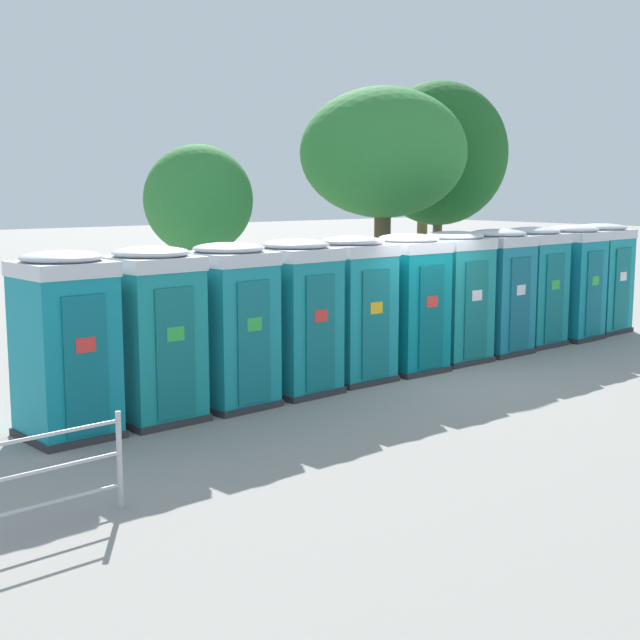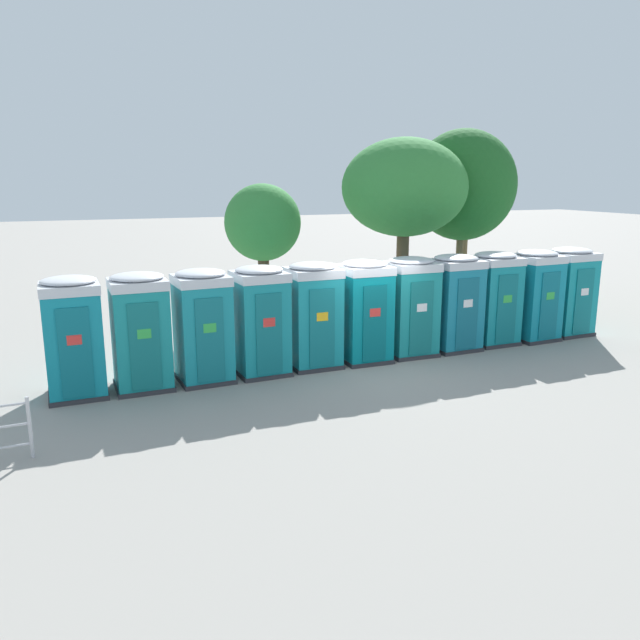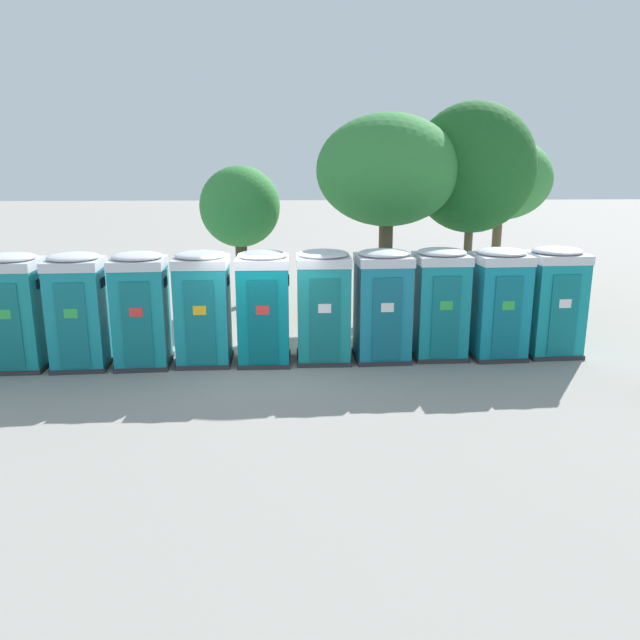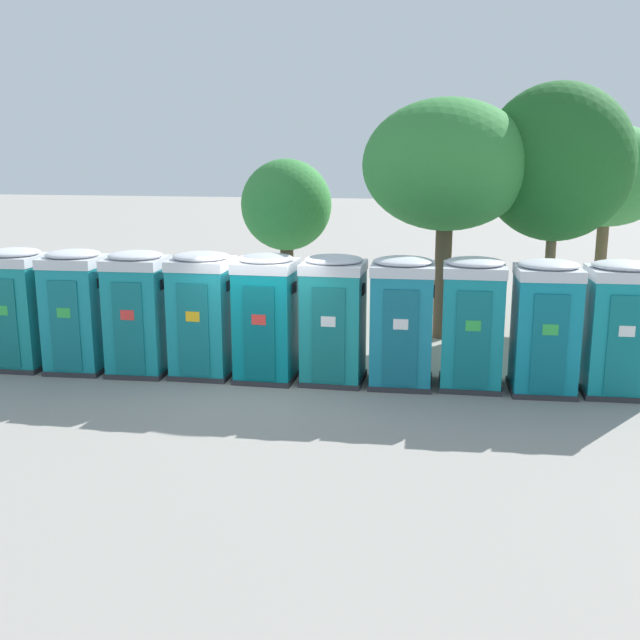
# 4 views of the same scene
# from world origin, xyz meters

# --- Properties ---
(ground_plane) EXTENTS (120.00, 120.00, 0.00)m
(ground_plane) POSITION_xyz_m (0.00, 0.00, 0.00)
(ground_plane) COLOR gray
(portapotty_1) EXTENTS (1.23, 1.24, 2.54)m
(portapotty_1) POSITION_xyz_m (-5.37, -0.00, 1.28)
(portapotty_1) COLOR #2D2D33
(portapotty_1) RESTS_ON ground
(portapotty_2) EXTENTS (1.24, 1.27, 2.54)m
(portapotty_2) POSITION_xyz_m (-4.03, 0.02, 1.28)
(portapotty_2) COLOR #2D2D33
(portapotty_2) RESTS_ON ground
(portapotty_3) EXTENTS (1.23, 1.26, 2.54)m
(portapotty_3) POSITION_xyz_m (-2.69, 0.07, 1.28)
(portapotty_3) COLOR #2D2D33
(portapotty_3) RESTS_ON ground
(portapotty_4) EXTENTS (1.21, 1.22, 2.54)m
(portapotty_4) POSITION_xyz_m (-1.35, 0.18, 1.28)
(portapotty_4) COLOR #2D2D33
(portapotty_4) RESTS_ON ground
(portapotty_5) EXTENTS (1.18, 1.21, 2.54)m
(portapotty_5) POSITION_xyz_m (-0.01, 0.15, 1.28)
(portapotty_5) COLOR #2D2D33
(portapotty_5) RESTS_ON ground
(portapotty_6) EXTENTS (1.22, 1.21, 2.54)m
(portapotty_6) POSITION_xyz_m (1.33, 0.24, 1.28)
(portapotty_6) COLOR #2D2D33
(portapotty_6) RESTS_ON ground
(portapotty_7) EXTENTS (1.28, 1.25, 2.54)m
(portapotty_7) POSITION_xyz_m (2.68, 0.27, 1.28)
(portapotty_7) COLOR #2D2D33
(portapotty_7) RESTS_ON ground
(portapotty_8) EXTENTS (1.22, 1.22, 2.54)m
(portapotty_8) POSITION_xyz_m (4.02, 0.40, 1.28)
(portapotty_8) COLOR #2D2D33
(portapotty_8) RESTS_ON ground
(portapotty_9) EXTENTS (1.26, 1.27, 2.54)m
(portapotty_9) POSITION_xyz_m (5.36, 0.34, 1.28)
(portapotty_9) COLOR #2D2D33
(portapotty_9) RESTS_ON ground
(portapotty_10) EXTENTS (1.29, 1.26, 2.54)m
(portapotty_10) POSITION_xyz_m (6.70, 0.48, 1.28)
(portapotty_10) COLOR #2D2D33
(portapotty_10) RESTS_ON ground
(street_tree_0) EXTENTS (3.23, 3.23, 5.19)m
(street_tree_0) POSITION_xyz_m (7.39, 6.88, 3.86)
(street_tree_0) COLOR brown
(street_tree_0) RESTS_ON ground
(street_tree_1) EXTENTS (3.98, 3.98, 5.74)m
(street_tree_1) POSITION_xyz_m (3.32, 4.32, 4.16)
(street_tree_1) COLOR brown
(street_tree_1) RESTS_ON ground
(street_tree_2) EXTENTS (2.43, 2.43, 4.32)m
(street_tree_2) POSITION_xyz_m (-0.93, 5.80, 3.06)
(street_tree_2) COLOR #4C3826
(street_tree_2) RESTS_ON ground
(street_tree_3) EXTENTS (3.57, 3.57, 6.10)m
(street_tree_3) POSITION_xyz_m (5.88, 4.88, 4.23)
(street_tree_3) COLOR brown
(street_tree_3) RESTS_ON ground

